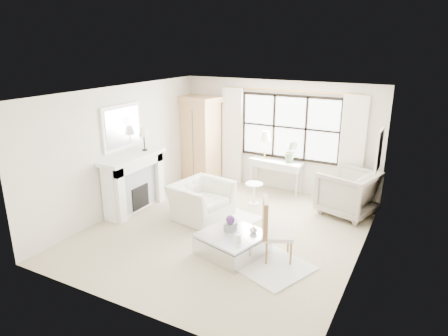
{
  "coord_description": "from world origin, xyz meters",
  "views": [
    {
      "loc": [
        3.33,
        -6.28,
        3.56
      ],
      "look_at": [
        -0.13,
        0.2,
        1.23
      ],
      "focal_mm": 32.0,
      "sensor_mm": 36.0,
      "label": 1
    }
  ],
  "objects": [
    {
      "name": "art_canvas",
      "position": [
        2.45,
        1.7,
        1.55
      ],
      "size": [
        0.01,
        0.52,
        0.72
      ],
      "primitive_type": "cube",
      "color": "beige",
      "rests_on": "wall_right"
    },
    {
      "name": "console_lamp",
      "position": [
        -0.24,
        2.54,
        1.36
      ],
      "size": [
        0.28,
        0.28,
        0.69
      ],
      "color": "#AE833C",
      "rests_on": "console_table"
    },
    {
      "name": "planter_flowers",
      "position": [
        0.43,
        -0.61,
        0.59
      ],
      "size": [
        0.15,
        0.15,
        0.15
      ],
      "primitive_type": "sphere",
      "color": "#4D2A69",
      "rests_on": "planter_box"
    },
    {
      "name": "mirror_glass",
      "position": [
        -2.44,
        0.0,
        1.84
      ],
      "size": [
        0.02,
        1.0,
        0.8
      ],
      "primitive_type": "cube",
      "color": "silver",
      "rests_on": "wall_left"
    },
    {
      "name": "planter_box",
      "position": [
        0.43,
        -0.61,
        0.45
      ],
      "size": [
        0.18,
        0.18,
        0.13
      ],
      "primitive_type": "cube",
      "rotation": [
        0.0,
        0.0,
        -0.0
      ],
      "color": "slate",
      "rests_on": "coffee_table"
    },
    {
      "name": "wall_left",
      "position": [
        -2.5,
        0.0,
        1.35
      ],
      "size": [
        0.0,
        5.5,
        5.5
      ],
      "primitive_type": "plane",
      "rotation": [
        1.57,
        0.0,
        1.57
      ],
      "color": "beige",
      "rests_on": "ground"
    },
    {
      "name": "curtain_rod",
      "position": [
        0.3,
        2.67,
        2.47
      ],
      "size": [
        3.3,
        0.04,
        0.04
      ],
      "primitive_type": "cylinder",
      "rotation": [
        0.0,
        1.57,
        0.0
      ],
      "color": "#B3833E",
      "rests_on": "wall_back"
    },
    {
      "name": "rug_left",
      "position": [
        -0.45,
        0.53,
        0.01
      ],
      "size": [
        1.82,
        1.47,
        0.03
      ],
      "primitive_type": "cube",
      "rotation": [
        0.0,
        0.0,
        -0.24
      ],
      "color": "white",
      "rests_on": "floor"
    },
    {
      "name": "pillar_candle",
      "position": [
        0.72,
        -0.9,
        0.44
      ],
      "size": [
        0.09,
        0.09,
        0.12
      ],
      "primitive_type": "cylinder",
      "color": "white",
      "rests_on": "coffee_table"
    },
    {
      "name": "french_chair",
      "position": [
        1.26,
        -0.52,
        0.31
      ],
      "size": [
        0.64,
        0.64,
        1.08
      ],
      "rotation": [
        0.0,
        0.0,
        2.01
      ],
      "color": "olive",
      "rests_on": "floor"
    },
    {
      "name": "fireplace",
      "position": [
        -2.27,
        0.0,
        0.65
      ],
      "size": [
        0.58,
        1.66,
        1.26
      ],
      "color": "white",
      "rests_on": "ground"
    },
    {
      "name": "console_table",
      "position": [
        0.07,
        2.52,
        0.4
      ],
      "size": [
        1.34,
        0.59,
        0.8
      ],
      "rotation": [
        0.0,
        0.0,
        -0.11
      ],
      "color": "silver",
      "rests_on": "floor"
    },
    {
      "name": "armoire",
      "position": [
        -2.03,
        2.38,
        1.14
      ],
      "size": [
        1.24,
        0.92,
        2.24
      ],
      "rotation": [
        0.0,
        0.0,
        -0.21
      ],
      "color": "tan",
      "rests_on": "floor"
    },
    {
      "name": "curtain_left",
      "position": [
        -1.2,
        2.65,
        1.24
      ],
      "size": [
        0.55,
        0.1,
        2.47
      ],
      "primitive_type": "cube",
      "color": "silver",
      "rests_on": "ground"
    },
    {
      "name": "window_frame",
      "position": [
        0.3,
        2.72,
        1.6
      ],
      "size": [
        2.5,
        0.04,
        1.5
      ],
      "primitive_type": null,
      "color": "black",
      "rests_on": "wall_back"
    },
    {
      "name": "coffee_vase",
      "position": [
        0.82,
        -0.5,
        0.45
      ],
      "size": [
        0.16,
        0.16,
        0.14
      ],
      "primitive_type": "imported",
      "rotation": [
        0.0,
        0.0,
        0.21
      ],
      "color": "silver",
      "rests_on": "coffee_table"
    },
    {
      "name": "coffee_table",
      "position": [
        0.52,
        -0.7,
        0.18
      ],
      "size": [
        1.23,
        1.23,
        0.38
      ],
      "rotation": [
        0.0,
        0.0,
        -0.27
      ],
      "color": "silver",
      "rests_on": "floor"
    },
    {
      "name": "club_armchair",
      "position": [
        -0.75,
        0.34,
        0.38
      ],
      "size": [
        1.2,
        1.32,
        0.76
      ],
      "primitive_type": "imported",
      "rotation": [
        0.0,
        0.0,
        1.4
      ],
      "color": "silver",
      "rests_on": "floor"
    },
    {
      "name": "curtain_right",
      "position": [
        1.8,
        2.65,
        1.24
      ],
      "size": [
        0.55,
        0.1,
        2.47
      ],
      "primitive_type": "cube",
      "color": "silver",
      "rests_on": "ground"
    },
    {
      "name": "side_table",
      "position": [
        -0.06,
        1.51,
        0.33
      ],
      "size": [
        0.4,
        0.4,
        0.51
      ],
      "color": "white",
      "rests_on": "floor"
    },
    {
      "name": "floor",
      "position": [
        0.0,
        0.0,
        0.0
      ],
      "size": [
        5.5,
        5.5,
        0.0
      ],
      "primitive_type": "plane",
      "color": "tan",
      "rests_on": "ground"
    },
    {
      "name": "wingback_chair",
      "position": [
        1.92,
        1.96,
        0.49
      ],
      "size": [
        1.33,
        1.31,
        0.98
      ],
      "primitive_type": "imported",
      "rotation": [
        0.0,
        0.0,
        -1.86
      ],
      "color": "#9F9686",
      "rests_on": "floor"
    },
    {
      "name": "rug_right",
      "position": [
        1.15,
        -0.74,
        0.01
      ],
      "size": [
        1.73,
        1.53,
        0.03
      ],
      "primitive_type": "cube",
      "rotation": [
        0.0,
        0.0,
        -0.38
      ],
      "color": "silver",
      "rests_on": "floor"
    },
    {
      "name": "ceiling",
      "position": [
        0.0,
        0.0,
        2.7
      ],
      "size": [
        5.5,
        5.5,
        0.0
      ],
      "primitive_type": "plane",
      "rotation": [
        3.14,
        0.0,
        0.0
      ],
      "color": "white",
      "rests_on": "ground"
    },
    {
      "name": "orchid_plant",
      "position": [
        0.43,
        2.53,
        1.07
      ],
      "size": [
        0.35,
        0.32,
        0.53
      ],
      "primitive_type": "imported",
      "rotation": [
        0.0,
        0.0,
        0.33
      ],
      "color": "#546845",
      "rests_on": "console_table"
    },
    {
      "name": "art_frame",
      "position": [
        2.47,
        1.7,
        1.55
      ],
      "size": [
        0.04,
        0.62,
        0.82
      ],
      "primitive_type": "cube",
      "color": "silver",
      "rests_on": "wall_right"
    },
    {
      "name": "wall_right",
      "position": [
        2.5,
        0.0,
        1.35
      ],
      "size": [
        0.0,
        5.5,
        5.5
      ],
      "primitive_type": "plane",
      "rotation": [
        1.57,
        0.0,
        -1.57
      ],
      "color": "beige",
      "rests_on": "ground"
    },
    {
      "name": "wall_back",
      "position": [
        0.0,
        2.75,
        1.35
      ],
      "size": [
        5.0,
        0.0,
        5.0
      ],
      "primitive_type": "plane",
      "rotation": [
        1.57,
        0.0,
        0.0
      ],
      "color": "silver",
      "rests_on": "ground"
    },
    {
      "name": "window_pane",
      "position": [
        0.3,
        2.73,
        1.6
      ],
      "size": [
        2.4,
        0.02,
        1.5
      ],
      "primitive_type": "cube",
      "color": "white",
      "rests_on": "wall_back"
    },
    {
      "name": "wall_front",
      "position": [
        0.0,
        -2.75,
        1.35
      ],
      "size": [
        5.0,
        0.0,
        5.0
      ],
      "primitive_type": "plane",
      "rotation": [
        -1.57,
        0.0,
        0.0
      ],
      "color": "silver",
      "rests_on": "ground"
    },
    {
      "name": "mirror_frame",
      "position": [
        -2.47,
        0.0,
        1.84
      ],
      "size": [
        0.05,
        1.15,
        0.95
      ],
      "primitive_type": "cube",
      "color": "white",
      "rests_on": "wall_left"
    },
    {
      "name": "mantel_lamp",
      "position": [
        -2.23,
        0.41,
        1.65
      ],
      "size": [
        0.22,
        0.22,
        0.51
      ],
      "color": "black",
      "rests_on": "fireplace"
    }
  ]
}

